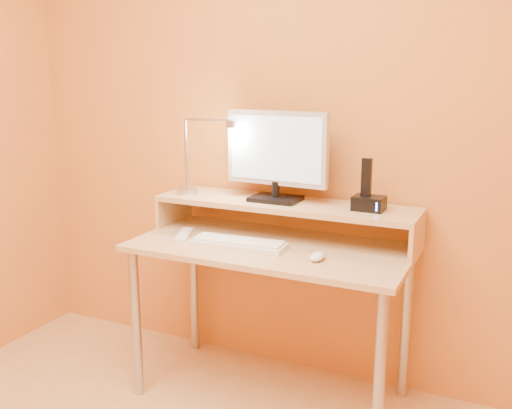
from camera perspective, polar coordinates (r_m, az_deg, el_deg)
The scene contains 25 objects.
wall_back at distance 2.69m, azimuth 4.34°, elevation 8.72°, with size 3.00×0.04×2.50m, color orange.
desk_leg_fl at distance 2.69m, azimuth -11.79°, elevation -11.46°, with size 0.04×0.04×0.69m, color #A9A9B2.
desk_leg_fr at distance 2.27m, azimuth 12.11°, elevation -16.42°, with size 0.04×0.04×0.69m, color #A9A9B2.
desk_leg_bl at distance 3.07m, azimuth -6.16°, elevation -8.10°, with size 0.04×0.04×0.69m, color #A9A9B2.
desk_leg_br at distance 2.71m, azimuth 14.61°, elevation -11.48°, with size 0.04×0.04×0.69m, color #A9A9B2.
desk_lower at distance 2.50m, azimuth 1.49°, elevation -4.26°, with size 1.20×0.60×0.03m, color tan.
shelf_riser_left at distance 2.88m, azimuth -8.10°, elevation -0.40°, with size 0.02×0.30×0.14m, color tan.
shelf_riser_right at distance 2.46m, azimuth 15.69°, elevation -3.13°, with size 0.02×0.30×0.14m, color tan.
desk_shelf at distance 2.59m, azimuth 2.85°, elevation 0.02°, with size 1.20×0.30×0.03m, color tan.
monitor_foot at distance 2.60m, azimuth 1.95°, elevation 0.57°, with size 0.22×0.16×0.02m, color black.
monitor_neck at distance 2.60m, azimuth 1.95°, elevation 1.52°, with size 0.04×0.04×0.07m, color black.
monitor_panel at distance 2.57m, azimuth 2.07°, elevation 5.60°, with size 0.48×0.04×0.33m, color #B1B1BA.
monitor_back at distance 2.60m, azimuth 2.28°, elevation 5.66°, with size 0.44×0.01×0.28m, color black.
monitor_screen at distance 2.56m, azimuth 1.91°, elevation 5.55°, with size 0.44×0.00×0.29m, color #ABCDE0.
lamp_base at distance 2.78m, azimuth -6.83°, elevation 1.37°, with size 0.10×0.10×0.03m, color #A9A9B2.
lamp_post at distance 2.75m, azimuth -6.93°, elevation 4.99°, with size 0.01×0.01×0.33m, color #A9A9B2.
lamp_arm at distance 2.67m, azimuth -4.82°, elevation 8.36°, with size 0.01×0.01×0.24m, color #A9A9B2.
lamp_head at distance 2.62m, azimuth -2.51°, elevation 7.96°, with size 0.04×0.04×0.03m, color #A9A9B2.
lamp_bulb at distance 2.62m, azimuth -2.51°, elevation 7.61°, with size 0.03×0.03×0.00m, color #FFEAC6.
phone_dock at distance 2.47m, azimuth 11.11°, elevation 0.12°, with size 0.13×0.10×0.06m, color black.
phone_handset at distance 2.45m, azimuth 10.88°, elevation 2.67°, with size 0.04×0.03×0.16m, color black.
phone_led at distance 2.41m, azimuth 11.85°, elevation -0.23°, with size 0.01×0.00×0.04m, color #1481FD.
keyboard at distance 2.46m, azimuth -1.75°, elevation -3.95°, with size 0.41×0.13×0.02m, color white.
mouse at distance 2.30m, azimuth 6.09°, elevation -5.14°, with size 0.05×0.10×0.03m, color white.
remote_control at distance 2.63m, azimuth -7.13°, elevation -3.02°, with size 0.05×0.19×0.02m, color white.
Camera 1 is at (0.96, -1.01, 1.45)m, focal length 40.40 mm.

